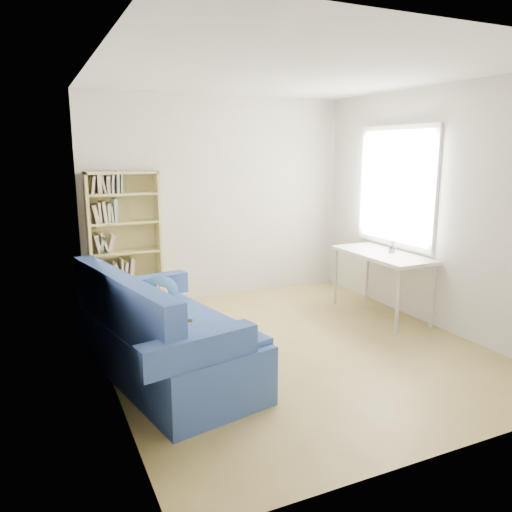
# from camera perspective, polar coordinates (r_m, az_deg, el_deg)

# --- Properties ---
(ground) EXTENTS (4.00, 4.00, 0.00)m
(ground) POSITION_cam_1_polar(r_m,az_deg,el_deg) (5.09, 3.97, -10.25)
(ground) COLOR olive
(ground) RESTS_ON ground
(room_shell) EXTENTS (3.54, 4.04, 2.62)m
(room_shell) POSITION_cam_1_polar(r_m,az_deg,el_deg) (4.79, 5.11, 8.51)
(room_shell) COLOR silver
(room_shell) RESTS_ON ground
(sofa) EXTENTS (1.28, 2.08, 0.94)m
(sofa) POSITION_cam_1_polar(r_m,az_deg,el_deg) (4.40, -10.67, -9.17)
(sofa) COLOR navy
(sofa) RESTS_ON ground
(bookshelf) EXTENTS (0.84, 0.26, 1.68)m
(bookshelf) POSITION_cam_1_polar(r_m,az_deg,el_deg) (6.17, -14.71, 0.93)
(bookshelf) COLOR #CDBC6E
(bookshelf) RESTS_ON ground
(desk) EXTENTS (0.59, 1.28, 0.75)m
(desk) POSITION_cam_1_polar(r_m,az_deg,el_deg) (6.00, 14.23, -0.31)
(desk) COLOR white
(desk) RESTS_ON ground
(pen_cup) EXTENTS (0.08, 0.08, 0.15)m
(pen_cup) POSITION_cam_1_polar(r_m,az_deg,el_deg) (6.05, 15.27, 0.93)
(pen_cup) COLOR white
(pen_cup) RESTS_ON desk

